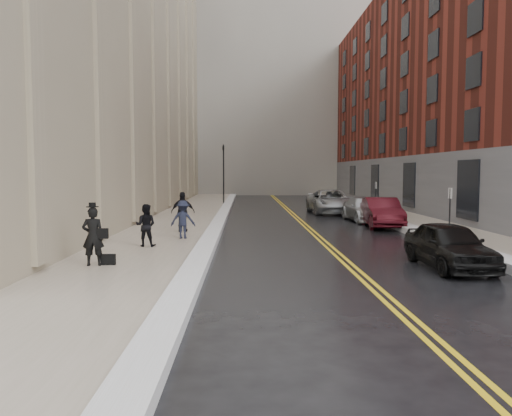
{
  "coord_description": "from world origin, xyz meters",
  "views": [
    {
      "loc": [
        -0.74,
        -12.81,
        2.92
      ],
      "look_at": [
        -0.36,
        5.11,
        1.6
      ],
      "focal_mm": 35.0,
      "sensor_mm": 36.0,
      "label": 1
    }
  ],
  "objects_px": {
    "pedestrian_a": "(146,225)",
    "car_maroon": "(382,212)",
    "pedestrian_main": "(93,236)",
    "pedestrian_b": "(183,219)",
    "pedestrian_c": "(183,212)",
    "car_silver_far": "(331,202)",
    "car_silver_near": "(365,209)",
    "car_black": "(449,245)"
  },
  "relations": [
    {
      "from": "pedestrian_a",
      "to": "pedestrian_c",
      "type": "distance_m",
      "value": 4.53
    },
    {
      "from": "car_black",
      "to": "pedestrian_a",
      "type": "relative_size",
      "value": 2.62
    },
    {
      "from": "car_black",
      "to": "pedestrian_main",
      "type": "bearing_deg",
      "value": 179.46
    },
    {
      "from": "car_black",
      "to": "pedestrian_main",
      "type": "xyz_separation_m",
      "value": [
        -10.62,
        -0.13,
        0.32
      ]
    },
    {
      "from": "pedestrian_a",
      "to": "car_maroon",
      "type": "bearing_deg",
      "value": -140.08
    },
    {
      "from": "car_silver_far",
      "to": "pedestrian_c",
      "type": "bearing_deg",
      "value": -128.97
    },
    {
      "from": "car_silver_far",
      "to": "car_maroon",
      "type": "bearing_deg",
      "value": -83.96
    },
    {
      "from": "car_silver_far",
      "to": "pedestrian_a",
      "type": "relative_size",
      "value": 3.78
    },
    {
      "from": "car_black",
      "to": "car_maroon",
      "type": "relative_size",
      "value": 0.87
    },
    {
      "from": "car_black",
      "to": "pedestrian_a",
      "type": "height_order",
      "value": "pedestrian_a"
    },
    {
      "from": "pedestrian_a",
      "to": "pedestrian_c",
      "type": "xyz_separation_m",
      "value": [
        0.82,
        4.45,
        0.13
      ]
    },
    {
      "from": "car_silver_near",
      "to": "pedestrian_b",
      "type": "distance_m",
      "value": 12.83
    },
    {
      "from": "pedestrian_main",
      "to": "pedestrian_b",
      "type": "distance_m",
      "value": 6.21
    },
    {
      "from": "pedestrian_main",
      "to": "pedestrian_c",
      "type": "distance_m",
      "value": 8.37
    },
    {
      "from": "pedestrian_c",
      "to": "car_silver_far",
      "type": "bearing_deg",
      "value": -127.41
    },
    {
      "from": "car_silver_near",
      "to": "pedestrian_a",
      "type": "height_order",
      "value": "pedestrian_a"
    },
    {
      "from": "pedestrian_main",
      "to": "car_maroon",
      "type": "bearing_deg",
      "value": -141.89
    },
    {
      "from": "car_black",
      "to": "pedestrian_a",
      "type": "xyz_separation_m",
      "value": [
        -9.83,
        3.63,
        0.23
      ]
    },
    {
      "from": "pedestrian_b",
      "to": "car_maroon",
      "type": "bearing_deg",
      "value": -147.45
    },
    {
      "from": "car_black",
      "to": "car_silver_far",
      "type": "distance_m",
      "value": 19.71
    },
    {
      "from": "pedestrian_b",
      "to": "car_black",
      "type": "bearing_deg",
      "value": 150.37
    },
    {
      "from": "pedestrian_b",
      "to": "pedestrian_c",
      "type": "bearing_deg",
      "value": -79.0
    },
    {
      "from": "car_silver_near",
      "to": "car_silver_far",
      "type": "height_order",
      "value": "car_silver_far"
    },
    {
      "from": "car_maroon",
      "to": "pedestrian_c",
      "type": "relative_size",
      "value": 2.57
    },
    {
      "from": "pedestrian_c",
      "to": "car_maroon",
      "type": "bearing_deg",
      "value": -163.56
    },
    {
      "from": "pedestrian_a",
      "to": "pedestrian_b",
      "type": "bearing_deg",
      "value": -111.85
    },
    {
      "from": "pedestrian_b",
      "to": "pedestrian_c",
      "type": "relative_size",
      "value": 0.86
    },
    {
      "from": "pedestrian_c",
      "to": "car_silver_near",
      "type": "bearing_deg",
      "value": -148.07
    },
    {
      "from": "pedestrian_main",
      "to": "pedestrian_b",
      "type": "relative_size",
      "value": 1.1
    },
    {
      "from": "pedestrian_main",
      "to": "pedestrian_c",
      "type": "relative_size",
      "value": 0.94
    },
    {
      "from": "car_silver_far",
      "to": "pedestrian_a",
      "type": "xyz_separation_m",
      "value": [
        -9.63,
        -16.08,
        0.11
      ]
    },
    {
      "from": "car_black",
      "to": "pedestrian_b",
      "type": "xyz_separation_m",
      "value": [
        -8.72,
        5.78,
        0.24
      ]
    },
    {
      "from": "pedestrian_b",
      "to": "pedestrian_c",
      "type": "xyz_separation_m",
      "value": [
        -0.29,
        2.3,
        0.13
      ]
    },
    {
      "from": "pedestrian_a",
      "to": "car_silver_near",
      "type": "bearing_deg",
      "value": -129.72
    },
    {
      "from": "car_maroon",
      "to": "car_silver_near",
      "type": "bearing_deg",
      "value": 96.98
    },
    {
      "from": "car_maroon",
      "to": "pedestrian_c",
      "type": "distance_m",
      "value": 10.44
    },
    {
      "from": "pedestrian_main",
      "to": "pedestrian_c",
      "type": "xyz_separation_m",
      "value": [
        1.61,
        8.22,
        0.05
      ]
    },
    {
      "from": "car_silver_near",
      "to": "pedestrian_c",
      "type": "height_order",
      "value": "pedestrian_c"
    },
    {
      "from": "car_silver_near",
      "to": "car_silver_far",
      "type": "distance_m",
      "value": 5.51
    },
    {
      "from": "car_black",
      "to": "pedestrian_c",
      "type": "distance_m",
      "value": 12.11
    },
    {
      "from": "pedestrian_b",
      "to": "pedestrian_c",
      "type": "height_order",
      "value": "pedestrian_c"
    },
    {
      "from": "car_silver_near",
      "to": "car_black",
      "type": "bearing_deg",
      "value": -97.18
    }
  ]
}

